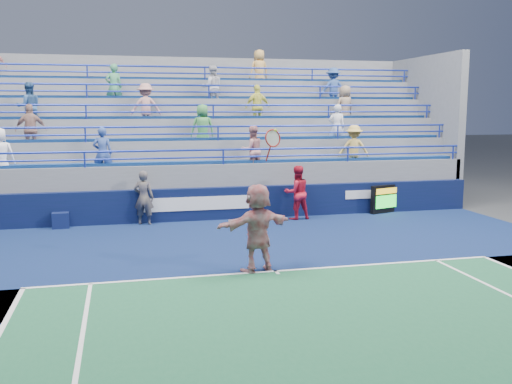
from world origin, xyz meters
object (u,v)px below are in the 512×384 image
object	(u,v)px
ball_girl	(297,193)
serve_speed_board	(387,199)
line_judge	(144,198)
judge_chair	(61,219)
tennis_player	(258,228)

from	to	relation	value
ball_girl	serve_speed_board	bearing A→B (deg)	-178.85
line_judge	judge_chair	bearing A→B (deg)	14.60
serve_speed_board	judge_chair	size ratio (longest dim) A/B	1.60
judge_chair	line_judge	distance (m)	2.64
judge_chair	tennis_player	distance (m)	7.85
tennis_player	line_judge	size ratio (longest dim) A/B	1.85
judge_chair	line_judge	world-z (taller)	line_judge
judge_chair	ball_girl	xyz separation A→B (m)	(7.64, -0.37, 0.63)
serve_speed_board	ball_girl	world-z (taller)	ball_girl
ball_girl	judge_chair	bearing A→B (deg)	-8.29
serve_speed_board	judge_chair	xyz separation A→B (m)	(-11.18, -0.05, -0.22)
judge_chair	ball_girl	distance (m)	7.67
serve_speed_board	ball_girl	distance (m)	3.59
line_judge	serve_speed_board	bearing A→B (deg)	-162.43
tennis_player	line_judge	world-z (taller)	tennis_player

